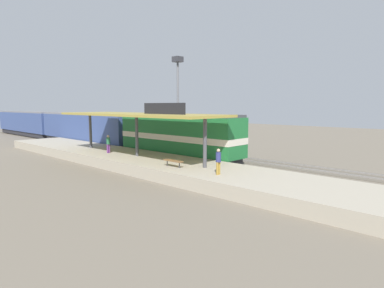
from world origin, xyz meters
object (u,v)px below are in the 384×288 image
object	(u,v)px
locomotive	(178,136)
passenger_carriage_front	(85,128)
light_mast	(178,82)
platform_bench	(173,161)
passenger_carriage_rear	(27,123)
person_waiting	(108,143)
person_walking	(218,160)

from	to	relation	value
locomotive	passenger_carriage_front	world-z (taller)	locomotive
locomotive	light_mast	xyz separation A→B (m)	(7.80, 7.90, 5.99)
platform_bench	passenger_carriage_rear	distance (m)	44.83
passenger_carriage_front	locomotive	bearing A→B (deg)	-90.00
light_mast	person_waiting	xyz separation A→B (m)	(-13.15, -3.91, -6.54)
light_mast	person_waiting	world-z (taller)	light_mast
platform_bench	passenger_carriage_rear	xyz separation A→B (m)	(6.00, 44.42, 0.97)
platform_bench	person_waiting	xyz separation A→B (m)	(0.65, 9.61, 0.51)
platform_bench	person_waiting	distance (m)	9.64
platform_bench	light_mast	size ratio (longest dim) A/B	0.15
passenger_carriage_front	person_waiting	distance (m)	15.00
passenger_carriage_front	person_walking	bearing A→B (deg)	-101.88
passenger_carriage_rear	locomotive	bearing A→B (deg)	-90.00
locomotive	person_walking	xyz separation A→B (m)	(-5.83, -9.69, -0.56)
platform_bench	person_walking	size ratio (longest dim) A/B	0.99
light_mast	person_walking	bearing A→B (deg)	-127.76
passenger_carriage_front	person_waiting	bearing A→B (deg)	-110.90
passenger_carriage_rear	person_walking	size ratio (longest dim) A/B	11.70
passenger_carriage_rear	person_walking	distance (m)	48.84
locomotive	light_mast	distance (m)	12.62
locomotive	person_waiting	xyz separation A→B (m)	(-5.35, 3.99, -0.56)
locomotive	person_walking	size ratio (longest dim) A/B	8.44
person_waiting	person_walking	world-z (taller)	same
passenger_carriage_front	person_walking	distance (m)	28.30
platform_bench	locomotive	bearing A→B (deg)	43.11
locomotive	passenger_carriage_rear	distance (m)	38.80
locomotive	person_walking	distance (m)	11.32
passenger_carriage_rear	person_waiting	bearing A→B (deg)	-98.73
person_waiting	platform_bench	bearing A→B (deg)	-93.88
locomotive	person_walking	bearing A→B (deg)	-121.01
passenger_carriage_front	light_mast	distance (m)	14.13
person_walking	person_waiting	bearing A→B (deg)	88.00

